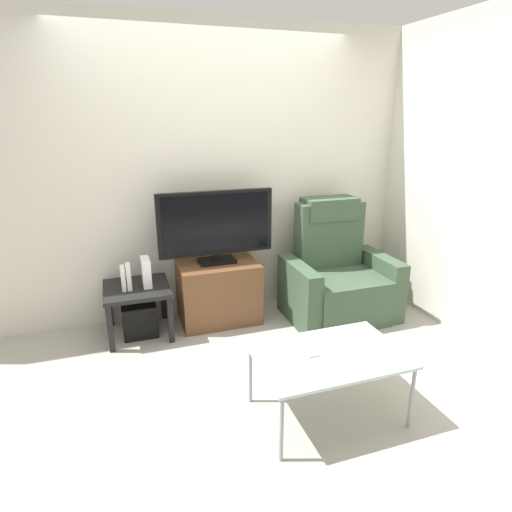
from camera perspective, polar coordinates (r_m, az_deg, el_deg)
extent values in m
plane|color=#9E998E|center=(3.36, -0.57, -14.37)|extent=(6.40, 6.40, 0.00)
cube|color=beige|center=(3.95, -5.87, 10.75)|extent=(6.40, 0.06, 2.60)
cube|color=beige|center=(3.89, 27.05, 8.73)|extent=(0.06, 4.48, 2.60)
cube|color=brown|center=(3.93, -5.03, -4.75)|extent=(0.70, 0.48, 0.56)
cube|color=black|center=(3.68, -4.20, -4.50)|extent=(0.65, 0.02, 0.02)
cube|color=black|center=(3.71, -4.42, -3.71)|extent=(0.34, 0.11, 0.04)
cube|color=black|center=(3.84, -5.22, -0.61)|extent=(0.32, 0.20, 0.03)
cube|color=black|center=(3.83, -5.24, -0.04)|extent=(0.06, 0.04, 0.05)
cube|color=black|center=(3.74, -5.37, 4.40)|extent=(1.02, 0.05, 0.56)
cube|color=black|center=(3.72, -5.28, 4.31)|extent=(0.94, 0.01, 0.51)
cube|color=#384C38|center=(4.09, 11.06, -5.16)|extent=(0.70, 0.72, 0.42)
cube|color=#384C38|center=(4.14, 9.67, 2.86)|extent=(0.64, 0.20, 0.62)
cube|color=#384C38|center=(4.09, 9.72, 6.30)|extent=(0.50, 0.26, 0.20)
cube|color=#384C38|center=(3.88, 5.69, -5.09)|extent=(0.14, 0.68, 0.56)
cube|color=#384C38|center=(4.27, 16.03, -3.47)|extent=(0.14, 0.68, 0.56)
cube|color=black|center=(3.76, -15.62, -4.22)|extent=(0.54, 0.54, 0.04)
cube|color=black|center=(3.63, -18.85, -9.19)|extent=(0.04, 0.04, 0.40)
cube|color=black|center=(3.64, -11.30, -8.38)|extent=(0.04, 0.04, 0.40)
cube|color=black|center=(4.06, -18.95, -6.18)|extent=(0.04, 0.04, 0.40)
cube|color=black|center=(4.07, -12.25, -5.47)|extent=(0.04, 0.04, 0.40)
cube|color=black|center=(3.87, -15.27, -8.00)|extent=(0.29, 0.29, 0.29)
cube|color=white|center=(3.69, -17.30, -2.85)|extent=(0.03, 0.14, 0.19)
cube|color=white|center=(3.69, -16.62, -2.65)|extent=(0.04, 0.13, 0.21)
cube|color=white|center=(3.72, -14.44, -2.07)|extent=(0.07, 0.20, 0.24)
cube|color=#B2C6C1|center=(2.71, 9.76, -12.90)|extent=(0.90, 0.60, 0.02)
cylinder|color=gray|center=(2.49, 3.41, -22.08)|extent=(0.02, 0.02, 0.41)
cylinder|color=gray|center=(2.85, 20.02, -17.32)|extent=(0.02, 0.02, 0.41)
cylinder|color=gray|center=(2.89, -0.76, -15.51)|extent=(0.02, 0.02, 0.41)
cylinder|color=gray|center=(3.21, 13.99, -12.36)|extent=(0.02, 0.02, 0.41)
cube|color=#B7B7BC|center=(2.71, 7.12, -12.38)|extent=(0.07, 0.15, 0.01)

